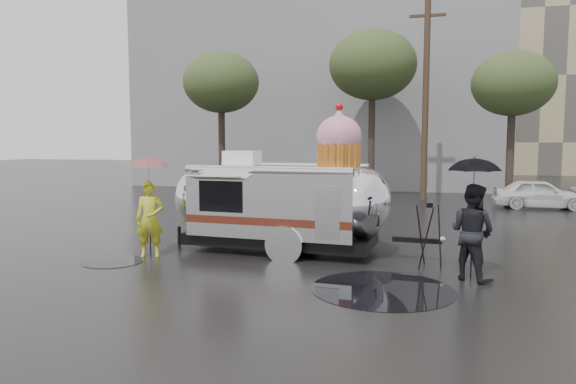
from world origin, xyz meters
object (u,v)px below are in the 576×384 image
(airstream_trailer, at_px, (283,199))
(person_right, at_px, (472,232))
(tripod, at_px, (429,230))
(person_left, at_px, (150,219))

(airstream_trailer, xyz_separation_m, person_right, (4.21, -1.65, -0.34))
(person_right, relative_size, tripod, 1.34)
(tripod, bearing_deg, person_right, -61.98)
(airstream_trailer, height_order, person_right, airstream_trailer)
(person_left, distance_m, person_right, 7.06)
(airstream_trailer, bearing_deg, person_left, -150.29)
(tripod, bearing_deg, person_left, 169.27)
(person_left, xyz_separation_m, person_right, (7.05, -0.28, 0.05))
(person_left, relative_size, person_right, 0.95)
(person_right, bearing_deg, person_left, 34.72)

